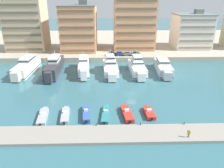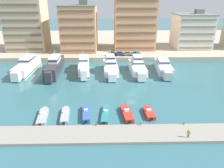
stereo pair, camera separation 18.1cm
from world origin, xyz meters
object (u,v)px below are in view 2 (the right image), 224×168
(motorboat_grey_left, at_px, (65,115))
(yacht_charcoal_left, at_px, (55,67))
(yacht_white_center_left, at_px, (111,67))
(car_grey_mid_left, at_px, (127,53))
(pedestrian_near_edge, at_px, (189,133))
(yacht_ivory_far_left, at_px, (27,66))
(motorboat_blue_mid_left, at_px, (86,113))
(motorboat_teal_center_left, at_px, (105,114))
(car_blue_left, at_px, (119,53))
(yacht_white_center, at_px, (137,67))
(motorboat_red_center, at_px, (127,114))
(yacht_silver_center_right, at_px, (163,67))
(motorboat_grey_far_left, at_px, (43,116))
(car_green_center_left, at_px, (136,53))
(motorboat_red_center_right, at_px, (149,113))
(car_black_far_left, at_px, (112,54))
(yacht_white_mid_left, at_px, (84,66))

(motorboat_grey_left, bearing_deg, yacht_charcoal_left, 106.35)
(yacht_white_center_left, distance_m, car_grey_mid_left, 17.51)
(pedestrian_near_edge, bearing_deg, motorboat_grey_left, 160.03)
(yacht_ivory_far_left, distance_m, motorboat_blue_mid_left, 39.22)
(yacht_ivory_far_left, bearing_deg, motorboat_blue_mid_left, -52.50)
(motorboat_teal_center_left, height_order, car_blue_left, car_blue_left)
(motorboat_teal_center_left, bearing_deg, yacht_white_center, 68.96)
(yacht_ivory_far_left, height_order, pedestrian_near_edge, yacht_ivory_far_left)
(yacht_white_center, distance_m, motorboat_red_center, 30.11)
(yacht_charcoal_left, xyz_separation_m, yacht_silver_center_right, (38.80, 0.15, -0.57))
(yacht_charcoal_left, distance_m, motorboat_grey_far_left, 30.73)
(motorboat_grey_left, height_order, car_blue_left, car_blue_left)
(yacht_white_center_left, relative_size, yacht_silver_center_right, 0.99)
(motorboat_blue_mid_left, distance_m, car_green_center_left, 48.58)
(yacht_charcoal_left, height_order, motorboat_red_center_right, yacht_charcoal_left)
(yacht_ivory_far_left, relative_size, motorboat_teal_center_left, 2.46)
(motorboat_grey_far_left, bearing_deg, motorboat_teal_center_left, 3.36)
(motorboat_grey_far_left, distance_m, motorboat_red_center_right, 24.52)
(yacht_white_center_left, relative_size, car_grey_mid_left, 4.41)
(yacht_white_center_left, xyz_separation_m, motorboat_red_center_right, (8.45, -29.26, -1.71))
(motorboat_teal_center_left, bearing_deg, yacht_silver_center_right, 55.20)
(motorboat_blue_mid_left, relative_size, car_black_far_left, 1.87)
(yacht_white_center_left, xyz_separation_m, car_grey_mid_left, (7.19, 15.95, 0.76))
(motorboat_grey_left, xyz_separation_m, car_black_far_left, (11.85, 45.38, 2.51))
(yacht_white_mid_left, height_order, car_grey_mid_left, yacht_white_mid_left)
(car_blue_left, bearing_deg, motorboat_grey_left, -107.99)
(yacht_white_center, height_order, pedestrian_near_edge, yacht_white_center)
(yacht_charcoal_left, distance_m, motorboat_red_center, 37.76)
(motorboat_teal_center_left, relative_size, pedestrian_near_edge, 4.84)
(yacht_white_center, relative_size, motorboat_grey_far_left, 2.27)
(yacht_charcoal_left, distance_m, car_blue_left, 28.48)
(yacht_ivory_far_left, xyz_separation_m, motorboat_red_center, (33.34, -31.36, -1.57))
(motorboat_blue_mid_left, height_order, car_grey_mid_left, car_grey_mid_left)
(yacht_silver_center_right, distance_m, car_green_center_left, 17.65)
(yacht_white_center_left, bearing_deg, yacht_silver_center_right, 1.26)
(motorboat_blue_mid_left, height_order, pedestrian_near_edge, pedestrian_near_edge)
(motorboat_red_center, xyz_separation_m, motorboat_red_center_right, (5.22, 0.30, -0.05))
(yacht_white_mid_left, relative_size, yacht_white_center, 1.06)
(yacht_white_center, bearing_deg, motorboat_grey_left, -124.75)
(motorboat_red_center, bearing_deg, pedestrian_near_edge, -40.36)
(yacht_white_mid_left, distance_m, motorboat_grey_far_left, 31.97)
(yacht_white_center, height_order, motorboat_grey_far_left, yacht_white_center)
(motorboat_grey_left, distance_m, motorboat_blue_mid_left, 4.81)
(pedestrian_near_edge, bearing_deg, car_black_far_left, 103.89)
(pedestrian_near_edge, bearing_deg, motorboat_grey_far_left, 163.83)
(yacht_white_mid_left, xyz_separation_m, motorboat_teal_center_left, (7.86, -30.42, -1.86))
(yacht_silver_center_right, height_order, motorboat_teal_center_left, yacht_silver_center_right)
(car_green_center_left, bearing_deg, yacht_white_center, -94.98)
(motorboat_blue_mid_left, relative_size, car_blue_left, 1.89)
(yacht_white_center, relative_size, motorboat_teal_center_left, 2.12)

